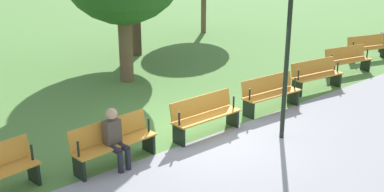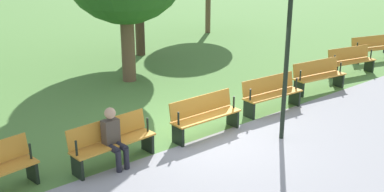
# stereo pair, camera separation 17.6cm
# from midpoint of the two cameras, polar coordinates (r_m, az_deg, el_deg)

# --- Properties ---
(ground_plane) EXTENTS (120.00, 120.00, 0.00)m
(ground_plane) POSITION_cam_midpoint_polar(r_m,az_deg,el_deg) (10.44, 2.33, -4.89)
(ground_plane) COLOR #54843D
(path_paving) EXTENTS (33.18, 4.47, 0.01)m
(path_paving) POSITION_cam_midpoint_polar(r_m,az_deg,el_deg) (9.02, 12.23, -9.31)
(path_paving) COLOR #939399
(path_paving) RESTS_ON ground
(bench_0) EXTENTS (1.83, 0.93, 0.89)m
(bench_0) POSITION_cam_midpoint_polar(r_m,az_deg,el_deg) (18.21, 21.97, 5.64)
(bench_0) COLOR orange
(bench_0) RESTS_ON ground
(bench_1) EXTENTS (1.83, 0.82, 0.89)m
(bench_1) POSITION_cam_midpoint_polar(r_m,az_deg,el_deg) (16.00, 19.63, 4.25)
(bench_1) COLOR orange
(bench_1) RESTS_ON ground
(bench_2) EXTENTS (1.82, 0.71, 0.89)m
(bench_2) POSITION_cam_midpoint_polar(r_m,az_deg,el_deg) (13.89, 15.95, 2.53)
(bench_2) COLOR orange
(bench_2) RESTS_ON ground
(bench_3) EXTENTS (1.80, 0.59, 0.89)m
(bench_3) POSITION_cam_midpoint_polar(r_m,az_deg,el_deg) (11.96, 10.36, 0.37)
(bench_3) COLOR orange
(bench_3) RESTS_ON ground
(bench_4) EXTENTS (1.77, 0.47, 0.89)m
(bench_4) POSITION_cam_midpoint_polar(r_m,az_deg,el_deg) (10.30, 2.11, -2.36)
(bench_4) COLOR orange
(bench_4) RESTS_ON ground
(bench_5) EXTENTS (1.80, 0.59, 0.89)m
(bench_5) POSITION_cam_midpoint_polar(r_m,az_deg,el_deg) (9.10, -9.49, -5.58)
(bench_5) COLOR orange
(bench_5) RESTS_ON ground
(person_seated) EXTENTS (0.35, 0.53, 1.20)m
(person_seated) POSITION_cam_midpoint_polar(r_m,az_deg,el_deg) (8.90, -9.28, -4.99)
(person_seated) COLOR #4C4238
(person_seated) RESTS_ON ground
(lamp_post) EXTENTS (0.32, 0.32, 4.19)m
(lamp_post) POSITION_cam_midpoint_polar(r_m,az_deg,el_deg) (9.68, 12.76, 10.68)
(lamp_post) COLOR black
(lamp_post) RESTS_ON ground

